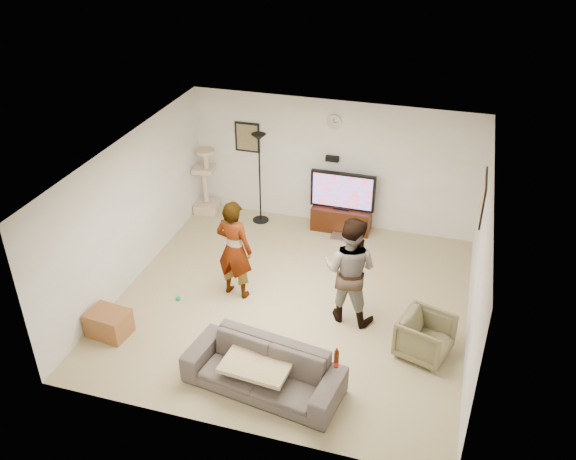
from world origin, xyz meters
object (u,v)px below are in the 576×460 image
(tv_stand, at_px, (341,219))
(person_left, at_px, (234,249))
(tv, at_px, (343,191))
(person_right, at_px, (350,270))
(beer_bottle, at_px, (336,359))
(sofa, at_px, (263,369))
(side_table, at_px, (109,323))
(floor_lamp, at_px, (260,179))
(cat_tree, at_px, (205,180))
(armchair, at_px, (425,337))

(tv_stand, bearing_deg, person_left, -115.26)
(tv, distance_m, person_right, 2.72)
(tv_stand, height_order, beer_bottle, beer_bottle)
(person_left, bearing_deg, person_right, -172.16)
(tv, distance_m, sofa, 4.48)
(sofa, height_order, side_table, sofa)
(tv, xyz_separation_m, sofa, (-0.10, -4.45, -0.53))
(floor_lamp, height_order, cat_tree, floor_lamp)
(tv, bearing_deg, beer_bottle, -78.80)
(sofa, distance_m, armchair, 2.37)
(beer_bottle, relative_size, side_table, 0.42)
(person_right, relative_size, side_table, 2.94)
(person_left, distance_m, beer_bottle, 2.82)
(tv, bearing_deg, armchair, -59.05)
(person_right, distance_m, armchair, 1.45)
(sofa, bearing_deg, tv_stand, 97.44)
(beer_bottle, height_order, side_table, beer_bottle)
(tv_stand, xyz_separation_m, sofa, (-0.10, -4.45, 0.08))
(sofa, relative_size, beer_bottle, 8.50)
(tv_stand, xyz_separation_m, cat_tree, (-2.80, -0.07, 0.46))
(beer_bottle, relative_size, armchair, 0.35)
(cat_tree, xyz_separation_m, person_left, (1.59, -2.49, 0.16))
(floor_lamp, bearing_deg, cat_tree, 177.42)
(cat_tree, relative_size, beer_bottle, 5.58)
(person_right, xyz_separation_m, side_table, (-3.34, -1.42, -0.68))
(person_left, distance_m, armchair, 3.21)
(tv_stand, xyz_separation_m, floor_lamp, (-1.61, -0.12, 0.68))
(person_right, bearing_deg, armchair, 164.72)
(person_right, distance_m, sofa, 2.05)
(sofa, xyz_separation_m, beer_bottle, (0.98, 0.00, 0.44))
(person_right, height_order, beer_bottle, person_right)
(person_left, bearing_deg, tv, -104.88)
(tv_stand, bearing_deg, cat_tree, -178.63)
(floor_lamp, bearing_deg, sofa, -70.73)
(sofa, height_order, armchair, armchair)
(armchair, relative_size, side_table, 1.19)
(person_left, distance_m, sofa, 2.26)
(tv_stand, distance_m, cat_tree, 2.83)
(tv_stand, height_order, tv, tv)
(person_left, height_order, side_table, person_left)
(tv_stand, distance_m, person_left, 2.89)
(cat_tree, xyz_separation_m, sofa, (2.70, -4.38, -0.39))
(armchair, bearing_deg, cat_tree, 73.60)
(sofa, bearing_deg, beer_bottle, 8.67)
(cat_tree, height_order, person_left, person_left)
(floor_lamp, xyz_separation_m, beer_bottle, (2.49, -4.33, -0.17))
(person_right, distance_m, beer_bottle, 1.83)
(floor_lamp, xyz_separation_m, person_right, (2.28, -2.52, -0.04))
(armchair, height_order, side_table, armchair)
(floor_lamp, bearing_deg, beer_bottle, -60.09)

